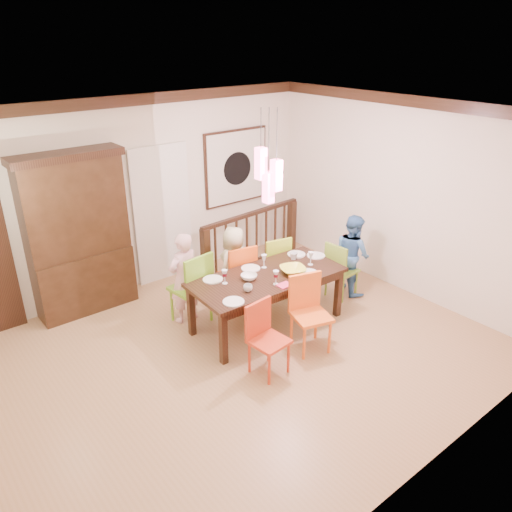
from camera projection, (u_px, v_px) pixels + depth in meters
floor at (241, 353)px, 6.27m from camera, size 6.00×6.00×0.00m
ceiling at (237, 116)px, 5.07m from camera, size 6.00×6.00×0.00m
wall_back at (138, 195)px, 7.44m from camera, size 6.00×0.00×6.00m
wall_right at (401, 197)px, 7.38m from camera, size 0.00×5.00×5.00m
crown_molding at (237, 124)px, 5.11m from camera, size 6.00×5.00×0.16m
white_doorway at (162, 216)px, 7.78m from camera, size 0.97×0.05×2.22m
painting at (236, 167)px, 8.38m from camera, size 1.25×0.06×1.25m
pendant_cluster at (268, 175)px, 6.01m from camera, size 0.27×0.21×1.14m
dining_table at (267, 281)px, 6.61m from camera, size 2.11×1.04×0.75m
chair_far_left at (190, 282)px, 6.73m from camera, size 0.52×0.52×1.04m
chair_far_mid at (237, 270)px, 7.17m from camera, size 0.51×0.51×0.97m
chair_far_right at (273, 260)px, 7.55m from camera, size 0.50×0.50×0.93m
chair_near_left at (269, 336)px, 5.71m from camera, size 0.44×0.44×0.88m
chair_near_mid at (311, 310)px, 6.13m from camera, size 0.54×0.54×0.97m
chair_end_right at (342, 265)px, 7.43m from camera, size 0.42×0.42×0.88m
china_hutch at (78, 234)px, 6.83m from camera, size 1.45×0.46×2.28m
balustrade at (252, 238)px, 8.43m from camera, size 2.11×0.25×0.96m
person_far_left at (184, 278)px, 6.73m from camera, size 0.51×0.36×1.29m
person_far_mid at (234, 264)px, 7.29m from camera, size 0.64×0.50×1.15m
person_end_right at (352, 254)px, 7.52m from camera, size 0.59×0.69×1.24m
serving_bowl at (293, 270)px, 6.63m from camera, size 0.43×0.43×0.08m
small_bowl at (249, 277)px, 6.46m from camera, size 0.26×0.26×0.07m
cup_left at (248, 288)px, 6.16m from camera, size 0.12×0.12×0.09m
cup_right at (294, 256)px, 7.01m from camera, size 0.13×0.13×0.10m
plate_far_left at (213, 279)px, 6.45m from camera, size 0.26×0.26×0.01m
plate_far_mid at (251, 268)px, 6.75m from camera, size 0.26×0.26×0.01m
plate_far_right at (296, 254)px, 7.17m from camera, size 0.26×0.26×0.01m
plate_near_left at (233, 302)px, 5.92m from camera, size 0.26×0.26×0.01m
plate_near_mid at (308, 273)px, 6.63m from camera, size 0.26×0.26×0.01m
plate_end_right at (316, 256)px, 7.13m from camera, size 0.26×0.26×0.01m
wine_glass_a at (225, 277)px, 6.33m from camera, size 0.08×0.08×0.19m
wine_glass_b at (264, 261)px, 6.75m from camera, size 0.08×0.08×0.19m
wine_glass_c at (276, 278)px, 6.30m from camera, size 0.08×0.08×0.19m
wine_glass_d at (311, 258)px, 6.84m from camera, size 0.08×0.08×0.19m
napkin at (284, 285)px, 6.30m from camera, size 0.18×0.14×0.01m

